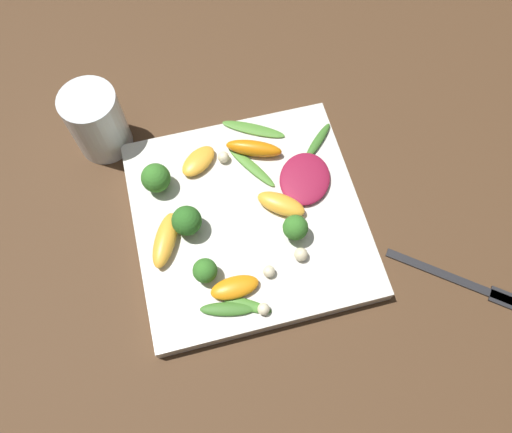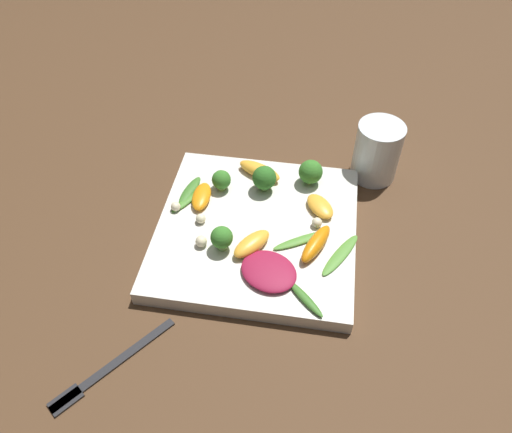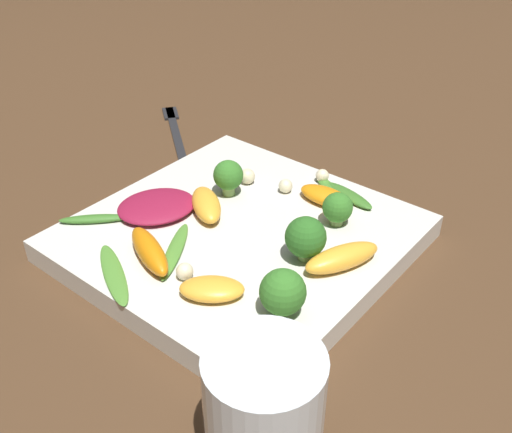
{
  "view_description": "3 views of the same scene",
  "coord_description": "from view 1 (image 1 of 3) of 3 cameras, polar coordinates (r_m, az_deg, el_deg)",
  "views": [
    {
      "loc": [
        0.06,
        0.27,
        0.62
      ],
      "look_at": [
        -0.01,
        0.01,
        0.04
      ],
      "focal_mm": 35.0,
      "sensor_mm": 36.0,
      "label": 1
    },
    {
      "loc": [
        -0.5,
        -0.08,
        0.59
      ],
      "look_at": [
        0.0,
        0.0,
        0.04
      ],
      "focal_mm": 35.0,
      "sensor_mm": 36.0,
      "label": 2
    },
    {
      "loc": [
        0.32,
        -0.37,
        0.37
      ],
      "look_at": [
        0.01,
        0.02,
        0.03
      ],
      "focal_mm": 42.0,
      "sensor_mm": 36.0,
      "label": 3
    }
  ],
  "objects": [
    {
      "name": "orange_segment_0",
      "position": [
        0.69,
        -6.6,
        6.31
      ],
      "size": [
        0.06,
        0.06,
        0.02
      ],
      "color": "#FCAD33",
      "rests_on": "plate"
    },
    {
      "name": "arugula_sprig_1",
      "position": [
        0.61,
        -3.31,
        -10.52
      ],
      "size": [
        0.07,
        0.03,
        0.01
      ],
      "color": "#3D7528",
      "rests_on": "plate"
    },
    {
      "name": "arugula_sprig_3",
      "position": [
        0.69,
        -0.58,
        5.77
      ],
      "size": [
        0.06,
        0.08,
        0.01
      ],
      "color": "#518E33",
      "rests_on": "plate"
    },
    {
      "name": "broccoli_floret_3",
      "position": [
        0.61,
        -5.84,
        -6.19
      ],
      "size": [
        0.03,
        0.03,
        0.03
      ],
      "color": "#7A9E51",
      "rests_on": "plate"
    },
    {
      "name": "radicchio_leaf_0",
      "position": [
        0.68,
        5.6,
        4.34
      ],
      "size": [
        0.1,
        0.1,
        0.01
      ],
      "color": "maroon",
      "rests_on": "plate"
    },
    {
      "name": "orange_segment_2",
      "position": [
        0.69,
        -0.25,
        7.79
      ],
      "size": [
        0.08,
        0.05,
        0.02
      ],
      "color": "orange",
      "rests_on": "plate"
    },
    {
      "name": "macadamia_nut_0",
      "position": [
        0.69,
        -3.75,
        6.79
      ],
      "size": [
        0.02,
        0.02,
        0.02
      ],
      "color": "beige",
      "rests_on": "plate"
    },
    {
      "name": "plate",
      "position": [
        0.67,
        -0.89,
        -0.24
      ],
      "size": [
        0.3,
        0.3,
        0.02
      ],
      "color": "silver",
      "rests_on": "ground_plane"
    },
    {
      "name": "orange_segment_1",
      "position": [
        0.64,
        -10.35,
        -2.66
      ],
      "size": [
        0.06,
        0.08,
        0.02
      ],
      "color": "#FCAD33",
      "rests_on": "plate"
    },
    {
      "name": "broccoli_floret_0",
      "position": [
        0.67,
        -11.37,
        4.32
      ],
      "size": [
        0.04,
        0.04,
        0.04
      ],
      "color": "#7A9E51",
      "rests_on": "plate"
    },
    {
      "name": "broccoli_floret_2",
      "position": [
        0.63,
        4.52,
        -1.31
      ],
      "size": [
        0.03,
        0.03,
        0.04
      ],
      "color": "#84AD5B",
      "rests_on": "plate"
    },
    {
      "name": "arugula_sprig_0",
      "position": [
        0.72,
        -0.31,
        9.95
      ],
      "size": [
        0.09,
        0.06,
        0.0
      ],
      "color": "#518E33",
      "rests_on": "plate"
    },
    {
      "name": "macadamia_nut_2",
      "position": [
        0.63,
        5.15,
        -4.33
      ],
      "size": [
        0.02,
        0.02,
        0.02
      ],
      "color": "beige",
      "rests_on": "plate"
    },
    {
      "name": "arugula_sprig_2",
      "position": [
        0.71,
        7.07,
        8.51
      ],
      "size": [
        0.06,
        0.06,
        0.01
      ],
      "color": "#3D7528",
      "rests_on": "plate"
    },
    {
      "name": "macadamia_nut_1",
      "position": [
        0.62,
        1.49,
        -6.29
      ],
      "size": [
        0.02,
        0.02,
        0.02
      ],
      "color": "beige",
      "rests_on": "plate"
    },
    {
      "name": "orange_segment_3",
      "position": [
        0.65,
        2.92,
        1.32
      ],
      "size": [
        0.07,
        0.06,
        0.02
      ],
      "color": "#FCAD33",
      "rests_on": "plate"
    },
    {
      "name": "macadamia_nut_3",
      "position": [
        0.61,
        0.86,
        -10.53
      ],
      "size": [
        0.02,
        0.02,
        0.02
      ],
      "color": "beige",
      "rests_on": "plate"
    },
    {
      "name": "orange_segment_4",
      "position": [
        0.62,
        -2.45,
        -8.11
      ],
      "size": [
        0.06,
        0.03,
        0.02
      ],
      "color": "orange",
      "rests_on": "plate"
    },
    {
      "name": "arugula_sprig_4",
      "position": [
        0.62,
        -1.06,
        -10.05
      ],
      "size": [
        0.06,
        0.04,
        0.01
      ],
      "color": "#47842D",
      "rests_on": "plate"
    },
    {
      "name": "drinking_glass",
      "position": [
        0.73,
        -17.72,
        10.26
      ],
      "size": [
        0.08,
        0.08,
        0.1
      ],
      "color": "white",
      "rests_on": "ground_plane"
    },
    {
      "name": "broccoli_floret_1",
      "position": [
        0.63,
        -7.86,
        -0.81
      ],
      "size": [
        0.04,
        0.04,
        0.04
      ],
      "color": "#84AD5B",
      "rests_on": "plate"
    },
    {
      "name": "fork",
      "position": [
        0.7,
        23.07,
        -7.09
      ],
      "size": [
        0.15,
        0.12,
        0.01
      ],
      "color": "#262628",
      "rests_on": "ground_plane"
    },
    {
      "name": "ground_plane",
      "position": [
        0.68,
        -0.88,
        -0.66
      ],
      "size": [
        2.4,
        2.4,
        0.0
      ],
      "primitive_type": "plane",
      "color": "#4C331E"
    }
  ]
}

